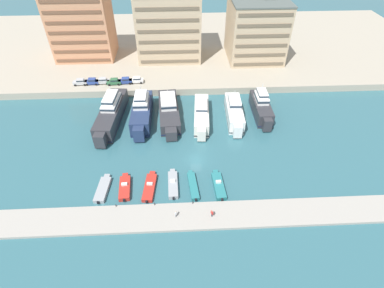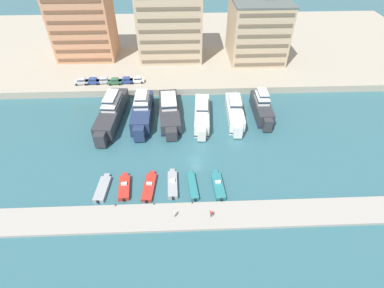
{
  "view_description": "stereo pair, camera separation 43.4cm",
  "coord_description": "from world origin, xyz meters",
  "px_view_note": "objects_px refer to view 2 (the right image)",
  "views": [
    {
      "loc": [
        -3.32,
        -48.67,
        46.35
      ],
      "look_at": [
        -0.8,
        2.6,
        2.5
      ],
      "focal_mm": 28.0,
      "sensor_mm": 36.0,
      "label": 1
    },
    {
      "loc": [
        -2.89,
        -48.69,
        46.35
      ],
      "look_at": [
        -0.8,
        2.6,
        2.5
      ],
      "focal_mm": 28.0,
      "sensor_mm": 36.0,
      "label": 2
    }
  ],
  "objects_px": {
    "yacht_ivory_center_left": "(202,114)",
    "motorboat_teal_center": "(193,186)",
    "yacht_navy_left": "(142,111)",
    "car_blue_left": "(93,81)",
    "motorboat_red_left": "(124,187)",
    "motorboat_grey_far_left": "(103,188)",
    "car_silver_far_left": "(81,81)",
    "yacht_charcoal_far_left": "(112,112)",
    "motorboat_grey_center_left": "(173,184)",
    "motorboat_red_mid_left": "(149,187)",
    "car_white_center_right": "(137,80)",
    "car_silver_mid_left": "(103,80)",
    "pedestrian_near_edge": "(175,213)",
    "yacht_white_center": "(235,112)",
    "car_green_center_left": "(115,81)",
    "yacht_charcoal_center_right": "(262,107)",
    "car_blue_center": "(126,80)",
    "yacht_charcoal_mid_left": "(169,111)",
    "pedestrian_mid_deck": "(211,213)",
    "motorboat_teal_center_right": "(218,185)"
  },
  "relations": [
    {
      "from": "motorboat_teal_center",
      "to": "yacht_charcoal_far_left",
      "type": "bearing_deg",
      "value": 129.59
    },
    {
      "from": "yacht_white_center",
      "to": "motorboat_grey_center_left",
      "type": "bearing_deg",
      "value": -125.16
    },
    {
      "from": "yacht_navy_left",
      "to": "yacht_charcoal_mid_left",
      "type": "bearing_deg",
      "value": 8.02
    },
    {
      "from": "yacht_navy_left",
      "to": "yacht_charcoal_far_left",
      "type": "bearing_deg",
      "value": -179.69
    },
    {
      "from": "yacht_charcoal_center_right",
      "to": "motorboat_teal_center_right",
      "type": "xyz_separation_m",
      "value": [
        -14.22,
        -25.2,
        -1.89
      ]
    },
    {
      "from": "yacht_charcoal_far_left",
      "to": "motorboat_grey_center_left",
      "type": "distance_m",
      "value": 28.41
    },
    {
      "from": "motorboat_red_mid_left",
      "to": "car_white_center_right",
      "type": "xyz_separation_m",
      "value": [
        -6.02,
        40.14,
        2.63
      ]
    },
    {
      "from": "motorboat_red_left",
      "to": "yacht_navy_left",
      "type": "bearing_deg",
      "value": 85.79
    },
    {
      "from": "yacht_navy_left",
      "to": "motorboat_teal_center",
      "type": "distance_m",
      "value": 27.0
    },
    {
      "from": "yacht_ivory_center_left",
      "to": "motorboat_red_mid_left",
      "type": "xyz_separation_m",
      "value": [
        -12.16,
        -22.82,
        -1.55
      ]
    },
    {
      "from": "motorboat_grey_far_left",
      "to": "car_silver_far_left",
      "type": "bearing_deg",
      "value": 108.24
    },
    {
      "from": "motorboat_red_left",
      "to": "yacht_charcoal_mid_left",
      "type": "bearing_deg",
      "value": 70.77
    },
    {
      "from": "yacht_white_center",
      "to": "motorboat_teal_center",
      "type": "bearing_deg",
      "value": -117.18
    },
    {
      "from": "yacht_navy_left",
      "to": "car_blue_center",
      "type": "xyz_separation_m",
      "value": [
        -6.07,
        15.91,
        0.46
      ]
    },
    {
      "from": "motorboat_grey_center_left",
      "to": "yacht_charcoal_center_right",
      "type": "bearing_deg",
      "value": 46.14
    },
    {
      "from": "motorboat_teal_center_right",
      "to": "car_blue_center",
      "type": "relative_size",
      "value": 1.91
    },
    {
      "from": "yacht_white_center",
      "to": "motorboat_grey_far_left",
      "type": "bearing_deg",
      "value": -142.36
    },
    {
      "from": "motorboat_teal_center_right",
      "to": "car_silver_far_left",
      "type": "xyz_separation_m",
      "value": [
        -36.47,
        40.14,
        2.53
      ]
    },
    {
      "from": "car_blue_center",
      "to": "pedestrian_near_edge",
      "type": "xyz_separation_m",
      "value": [
        14.55,
        -47.46,
        -1.53
      ]
    },
    {
      "from": "yacht_white_center",
      "to": "car_green_center_left",
      "type": "relative_size",
      "value": 4.02
    },
    {
      "from": "pedestrian_near_edge",
      "to": "pedestrian_mid_deck",
      "type": "xyz_separation_m",
      "value": [
        6.57,
        -0.31,
        0.07
      ]
    },
    {
      "from": "car_silver_mid_left",
      "to": "pedestrian_near_edge",
      "type": "height_order",
      "value": "car_silver_mid_left"
    },
    {
      "from": "yacht_navy_left",
      "to": "motorboat_red_left",
      "type": "xyz_separation_m",
      "value": [
        -1.76,
        -23.98,
        -2.06
      ]
    },
    {
      "from": "yacht_charcoal_far_left",
      "to": "yacht_charcoal_mid_left",
      "type": "relative_size",
      "value": 1.09
    },
    {
      "from": "yacht_navy_left",
      "to": "yacht_charcoal_mid_left",
      "type": "height_order",
      "value": "yacht_navy_left"
    },
    {
      "from": "yacht_navy_left",
      "to": "car_green_center_left",
      "type": "distance_m",
      "value": 18.07
    },
    {
      "from": "yacht_charcoal_mid_left",
      "to": "pedestrian_near_edge",
      "type": "height_order",
      "value": "yacht_charcoal_mid_left"
    },
    {
      "from": "motorboat_red_mid_left",
      "to": "motorboat_teal_center_right",
      "type": "relative_size",
      "value": 1.03
    },
    {
      "from": "car_silver_far_left",
      "to": "car_white_center_right",
      "type": "height_order",
      "value": "same"
    },
    {
      "from": "yacht_ivory_center_left",
      "to": "motorboat_teal_center",
      "type": "height_order",
      "value": "yacht_ivory_center_left"
    },
    {
      "from": "car_silver_mid_left",
      "to": "pedestrian_near_edge",
      "type": "bearing_deg",
      "value": -65.91
    },
    {
      "from": "yacht_ivory_center_left",
      "to": "car_silver_mid_left",
      "type": "bearing_deg",
      "value": 148.54
    },
    {
      "from": "yacht_navy_left",
      "to": "car_blue_left",
      "type": "relative_size",
      "value": 4.57
    },
    {
      "from": "yacht_charcoal_center_right",
      "to": "motorboat_grey_far_left",
      "type": "xyz_separation_m",
      "value": [
        -37.55,
        -24.91,
        -2.01
      ]
    },
    {
      "from": "motorboat_red_mid_left",
      "to": "car_silver_mid_left",
      "type": "height_order",
      "value": "car_silver_mid_left"
    },
    {
      "from": "yacht_white_center",
      "to": "yacht_charcoal_center_right",
      "type": "bearing_deg",
      "value": 12.93
    },
    {
      "from": "yacht_ivory_center_left",
      "to": "car_blue_left",
      "type": "height_order",
      "value": "yacht_ivory_center_left"
    },
    {
      "from": "motorboat_red_left",
      "to": "motorboat_red_mid_left",
      "type": "distance_m",
      "value": 5.0
    },
    {
      "from": "motorboat_red_left",
      "to": "car_blue_left",
      "type": "bearing_deg",
      "value": 109.54
    },
    {
      "from": "motorboat_red_left",
      "to": "car_blue_center",
      "type": "height_order",
      "value": "car_blue_center"
    },
    {
      "from": "motorboat_grey_far_left",
      "to": "motorboat_grey_center_left",
      "type": "height_order",
      "value": "motorboat_grey_center_left"
    },
    {
      "from": "yacht_charcoal_far_left",
      "to": "car_silver_far_left",
      "type": "distance_m",
      "value": 19.53
    },
    {
      "from": "yacht_charcoal_mid_left",
      "to": "car_blue_center",
      "type": "bearing_deg",
      "value": 131.09
    },
    {
      "from": "car_green_center_left",
      "to": "yacht_charcoal_mid_left",
      "type": "bearing_deg",
      "value": -41.68
    },
    {
      "from": "car_green_center_left",
      "to": "motorboat_teal_center",
      "type": "bearing_deg",
      "value": -61.65
    },
    {
      "from": "motorboat_grey_far_left",
      "to": "car_silver_far_left",
      "type": "distance_m",
      "value": 42.04
    },
    {
      "from": "motorboat_teal_center",
      "to": "car_silver_mid_left",
      "type": "xyz_separation_m",
      "value": [
        -24.85,
        40.19,
        2.61
      ]
    },
    {
      "from": "yacht_charcoal_far_left",
      "to": "motorboat_teal_center",
      "type": "bearing_deg",
      "value": -50.41
    },
    {
      "from": "car_silver_far_left",
      "to": "car_green_center_left",
      "type": "height_order",
      "value": "same"
    },
    {
      "from": "car_blue_center",
      "to": "car_white_center_right",
      "type": "bearing_deg",
      "value": 4.22
    }
  ]
}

